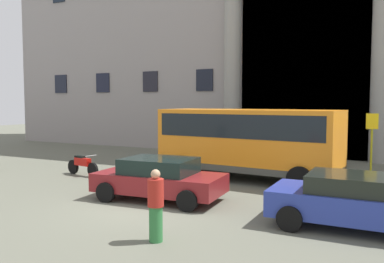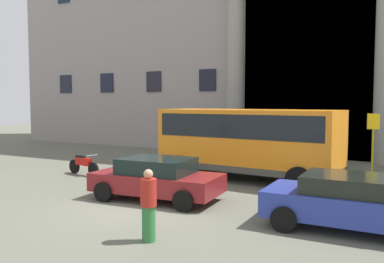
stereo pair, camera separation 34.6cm
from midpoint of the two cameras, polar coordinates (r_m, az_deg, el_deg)
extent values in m
cube|color=#606152|center=(12.19, -6.81, -10.81)|extent=(80.00, 64.00, 0.12)
cube|color=black|center=(23.40, 16.18, 10.90)|extent=(6.98, 0.12, 11.78)
cylinder|color=gray|center=(24.23, 6.58, 10.79)|extent=(1.00, 1.00, 11.78)
cube|color=#1B1F2D|center=(31.96, -17.14, 6.43)|extent=(1.13, 0.08, 1.34)
cube|color=black|center=(29.31, -11.62, 6.75)|extent=(1.13, 0.08, 1.34)
cube|color=black|center=(26.98, -5.07, 7.04)|extent=(1.13, 0.08, 1.34)
cube|color=black|center=(25.06, 2.61, 7.28)|extent=(1.13, 0.08, 1.34)
cube|color=orange|center=(16.14, 8.49, -1.07)|extent=(7.26, 3.04, 2.34)
cube|color=black|center=(16.10, 8.51, 0.91)|extent=(6.84, 3.03, 0.89)
cube|color=black|center=(15.02, 20.63, -0.29)|extent=(0.24, 2.03, 1.12)
cube|color=#45473F|center=(16.27, 8.45, -4.76)|extent=(7.27, 3.08, 0.24)
cylinder|color=black|center=(16.60, 18.04, -5.16)|extent=(0.92, 0.36, 0.90)
cylinder|color=black|center=(14.31, 15.53, -6.59)|extent=(0.92, 0.36, 0.90)
cylinder|color=black|center=(18.48, 2.99, -4.03)|extent=(0.92, 0.36, 0.90)
cylinder|color=black|center=(16.45, -1.24, -5.05)|extent=(0.92, 0.36, 0.90)
cylinder|color=#9EA017|center=(17.02, 24.71, -2.23)|extent=(0.08, 0.08, 2.60)
cube|color=yellow|center=(16.91, 24.82, 1.30)|extent=(0.44, 0.03, 0.60)
cube|color=slate|center=(22.08, 7.46, -3.27)|extent=(1.63, 0.88, 0.47)
ellipsoid|color=#1B422A|center=(22.01, 7.47, -1.49)|extent=(1.57, 0.79, 0.91)
cube|color=slate|center=(22.83, -0.18, -2.83)|extent=(2.07, 0.86, 0.60)
ellipsoid|color=#2C6C3B|center=(22.76, -0.18, -1.20)|extent=(1.99, 0.77, 0.70)
cube|color=gray|center=(20.92, 17.46, -3.85)|extent=(2.08, 0.97, 0.47)
ellipsoid|color=#345B3A|center=(20.83, 17.50, -1.81)|extent=(1.99, 0.87, 1.04)
cube|color=maroon|center=(12.88, -4.21, -7.16)|extent=(4.15, 2.09, 0.57)
cube|color=black|center=(12.79, -4.22, -4.84)|extent=(2.28, 1.76, 0.48)
cylinder|color=black|center=(13.18, 3.06, -7.98)|extent=(0.63, 0.24, 0.62)
cylinder|color=black|center=(11.52, -0.34, -9.76)|extent=(0.63, 0.24, 0.62)
cylinder|color=black|center=(14.39, -7.28, -6.98)|extent=(0.63, 0.24, 0.62)
cylinder|color=black|center=(12.89, -11.64, -8.35)|extent=(0.63, 0.24, 0.62)
cube|color=#273898|center=(10.67, 22.34, -9.68)|extent=(4.03, 1.87, 0.64)
cube|color=black|center=(10.55, 22.42, -6.88)|extent=(2.18, 1.64, 0.42)
cylinder|color=black|center=(11.81, 16.02, -9.58)|extent=(0.62, 0.20, 0.62)
cylinder|color=black|center=(10.06, 13.84, -11.97)|extent=(0.62, 0.20, 0.62)
cylinder|color=black|center=(13.34, 24.29, -8.25)|extent=(0.60, 0.13, 0.60)
cylinder|color=black|center=(13.58, 17.96, -7.86)|extent=(0.61, 0.15, 0.60)
cube|color=#2D4096|center=(13.38, 21.13, -6.90)|extent=(0.97, 0.29, 0.32)
cube|color=black|center=(13.38, 20.38, -6.10)|extent=(0.53, 0.23, 0.12)
cylinder|color=#A5A5A8|center=(13.24, 23.85, -5.77)|extent=(0.06, 0.55, 0.03)
cylinder|color=black|center=(15.38, -4.15, -6.27)|extent=(0.61, 0.21, 0.60)
cylinder|color=black|center=(16.40, -7.90, -5.64)|extent=(0.61, 0.23, 0.60)
cube|color=gold|center=(15.83, -6.10, -4.95)|extent=(0.96, 0.42, 0.32)
cube|color=black|center=(15.93, -6.56, -4.24)|extent=(0.55, 0.30, 0.12)
cylinder|color=#A5A5A8|center=(15.36, -4.48, -4.09)|extent=(0.14, 0.55, 0.03)
cylinder|color=black|center=(17.18, -13.22, -5.27)|extent=(0.61, 0.22, 0.60)
cylinder|color=black|center=(18.24, -15.77, -4.77)|extent=(0.61, 0.24, 0.60)
cube|color=red|center=(17.66, -14.55, -4.11)|extent=(0.88, 0.40, 0.32)
cube|color=black|center=(17.78, -14.90, -3.48)|extent=(0.55, 0.30, 0.12)
cylinder|color=#A5A5A8|center=(17.18, -13.46, -3.32)|extent=(0.14, 0.55, 0.03)
cylinder|color=#2F743A|center=(9.18, -5.04, -12.87)|extent=(0.30, 0.30, 0.79)
cylinder|color=#AC251C|center=(9.00, -5.07, -8.59)|extent=(0.36, 0.36, 0.61)
sphere|color=tan|center=(8.92, -5.09, -6.01)|extent=(0.21, 0.21, 0.21)
camera|label=1|loc=(0.17, -89.39, 0.04)|focal=37.71mm
camera|label=2|loc=(0.17, 90.61, -0.04)|focal=37.71mm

